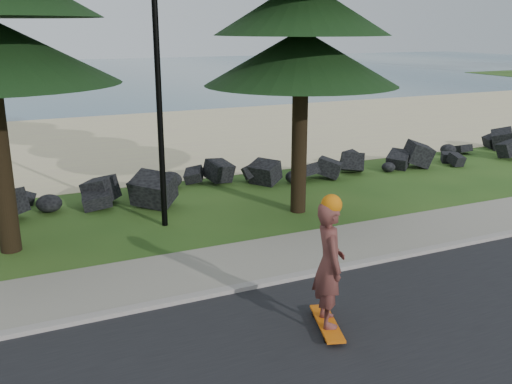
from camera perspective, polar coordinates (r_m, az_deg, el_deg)
ground at (r=11.36m, az=-4.59°, el=-8.23°), size 160.00×160.00×0.00m
kerb at (r=10.57m, az=-2.87°, el=-9.83°), size 160.00×0.20×0.10m
sidewalk at (r=11.51m, az=-4.94°, el=-7.67°), size 160.00×2.00×0.08m
beach_sand at (r=24.93m, az=-16.29°, el=4.73°), size 160.00×15.00×0.01m
ocean at (r=61.02m, az=-21.78°, el=10.68°), size 160.00×58.00×0.01m
seawall_boulders at (r=16.41m, az=-11.40°, el=-0.72°), size 60.00×2.40×1.10m
lamp_post at (r=13.41m, az=-9.89°, el=13.61°), size 0.25×0.14×8.14m
skateboarder at (r=9.00m, az=7.33°, el=-7.22°), size 0.68×1.24×2.25m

